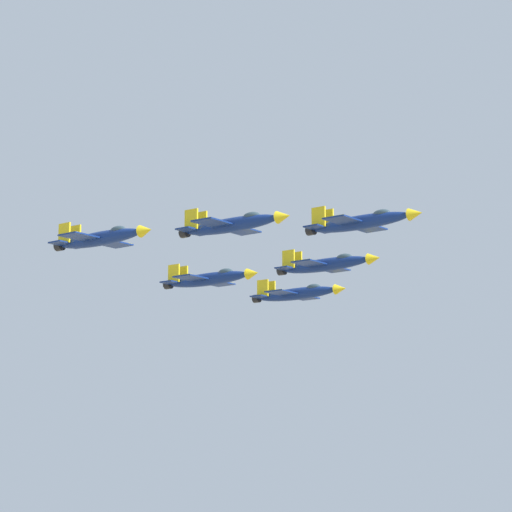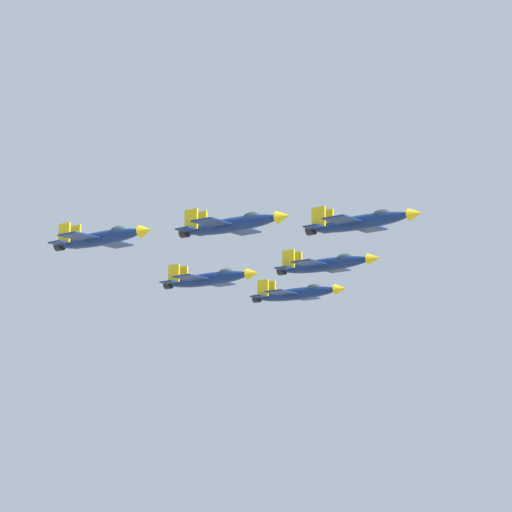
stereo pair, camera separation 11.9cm
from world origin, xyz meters
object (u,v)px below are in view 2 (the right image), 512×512
jet_right_wingman (231,224)px  jet_slot_rear (209,279)px  jet_left_outer (297,293)px  jet_left_wingman (326,264)px  jet_lead (360,222)px  jet_right_outer (100,238)px

jet_right_wingman → jet_slot_rear: size_ratio=1.04×
jet_left_outer → jet_right_wingman: bearing=-68.9°
jet_slot_rear → jet_left_wingman: bearing=40.3°
jet_right_wingman → jet_left_outer: (25.02, 24.68, -3.58)m
jet_left_wingman → jet_left_outer: size_ratio=1.00×
jet_lead → jet_right_wingman: bearing=-139.0°
jet_left_wingman → jet_slot_rear: (-15.08, 7.50, -2.28)m
jet_right_wingman → jet_right_outer: 16.96m
jet_left_wingman → jet_right_wingman: jet_right_wingman is taller
jet_lead → jet_left_wingman: 17.03m
jet_lead → jet_left_outer: jet_lead is taller
jet_left_wingman → jet_slot_rear: size_ratio=1.03×
jet_left_wingman → jet_right_wingman: size_ratio=0.99×
jet_right_outer → jet_slot_rear: jet_right_outer is taller
jet_lead → jet_right_wingman: size_ratio=1.00×
jet_slot_rear → jet_left_outer: bearing=89.9°
jet_left_wingman → jet_left_outer: (4.97, 16.09, -1.58)m
jet_lead → jet_left_wingman: bearing=140.3°
jet_right_wingman → jet_right_outer: (-15.08, 7.50, -2.00)m
jet_right_outer → jet_lead: bearing=41.4°
jet_lead → jet_left_wingman: (4.97, 16.09, -2.55)m
jet_left_wingman → jet_left_outer: bearing=139.8°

